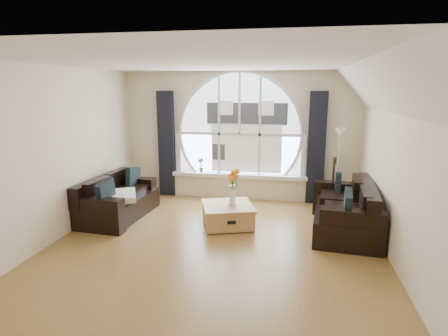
{
  "coord_description": "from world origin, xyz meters",
  "views": [
    {
      "loc": [
        1.08,
        -5.01,
        2.37
      ],
      "look_at": [
        0.0,
        0.9,
        1.05
      ],
      "focal_mm": 29.59,
      "sensor_mm": 36.0,
      "label": 1
    }
  ],
  "objects_px": {
    "sofa_left": "(119,196)",
    "coffee_chest": "(228,214)",
    "guitar": "(333,183)",
    "sofa_right": "(344,208)",
    "vase_flowers": "(232,183)",
    "potted_plant": "(201,165)",
    "floor_lamp": "(338,169)"
  },
  "relations": [
    {
      "from": "vase_flowers",
      "to": "guitar",
      "type": "relative_size",
      "value": 0.66
    },
    {
      "from": "floor_lamp",
      "to": "coffee_chest",
      "type": "bearing_deg",
      "value": -145.77
    },
    {
      "from": "sofa_left",
      "to": "potted_plant",
      "type": "height_order",
      "value": "potted_plant"
    },
    {
      "from": "coffee_chest",
      "to": "sofa_right",
      "type": "bearing_deg",
      "value": -15.89
    },
    {
      "from": "vase_flowers",
      "to": "floor_lamp",
      "type": "bearing_deg",
      "value": 35.05
    },
    {
      "from": "coffee_chest",
      "to": "floor_lamp",
      "type": "height_order",
      "value": "floor_lamp"
    },
    {
      "from": "vase_flowers",
      "to": "floor_lamp",
      "type": "height_order",
      "value": "floor_lamp"
    },
    {
      "from": "coffee_chest",
      "to": "vase_flowers",
      "type": "distance_m",
      "value": 0.56
    },
    {
      "from": "sofa_left",
      "to": "sofa_right",
      "type": "distance_m",
      "value": 4.01
    },
    {
      "from": "sofa_left",
      "to": "guitar",
      "type": "bearing_deg",
      "value": 21.55
    },
    {
      "from": "guitar",
      "to": "potted_plant",
      "type": "distance_m",
      "value": 2.79
    },
    {
      "from": "sofa_right",
      "to": "potted_plant",
      "type": "xyz_separation_m",
      "value": [
        -2.84,
        1.54,
        0.31
      ]
    },
    {
      "from": "coffee_chest",
      "to": "potted_plant",
      "type": "relative_size",
      "value": 2.67
    },
    {
      "from": "sofa_left",
      "to": "vase_flowers",
      "type": "height_order",
      "value": "vase_flowers"
    },
    {
      "from": "sofa_right",
      "to": "floor_lamp",
      "type": "bearing_deg",
      "value": 95.82
    },
    {
      "from": "guitar",
      "to": "sofa_left",
      "type": "bearing_deg",
      "value": -157.28
    },
    {
      "from": "sofa_right",
      "to": "vase_flowers",
      "type": "xyz_separation_m",
      "value": [
        -1.88,
        -0.09,
        0.36
      ]
    },
    {
      "from": "sofa_right",
      "to": "floor_lamp",
      "type": "relative_size",
      "value": 1.16
    },
    {
      "from": "coffee_chest",
      "to": "floor_lamp",
      "type": "xyz_separation_m",
      "value": [
        1.96,
        1.34,
        0.59
      ]
    },
    {
      "from": "sofa_left",
      "to": "coffee_chest",
      "type": "xyz_separation_m",
      "value": [
        2.05,
        -0.06,
        -0.19
      ]
    },
    {
      "from": "vase_flowers",
      "to": "guitar",
      "type": "xyz_separation_m",
      "value": [
        1.8,
        1.27,
        -0.23
      ]
    },
    {
      "from": "sofa_left",
      "to": "floor_lamp",
      "type": "distance_m",
      "value": 4.23
    },
    {
      "from": "sofa_right",
      "to": "coffee_chest",
      "type": "height_order",
      "value": "sofa_right"
    },
    {
      "from": "sofa_right",
      "to": "coffee_chest",
      "type": "xyz_separation_m",
      "value": [
        -1.96,
        -0.1,
        -0.19
      ]
    },
    {
      "from": "sofa_left",
      "to": "sofa_right",
      "type": "height_order",
      "value": "sofa_right"
    },
    {
      "from": "coffee_chest",
      "to": "potted_plant",
      "type": "distance_m",
      "value": 1.93
    },
    {
      "from": "sofa_left",
      "to": "coffee_chest",
      "type": "bearing_deg",
      "value": 2.57
    },
    {
      "from": "sofa_left",
      "to": "floor_lamp",
      "type": "bearing_deg",
      "value": 21.86
    },
    {
      "from": "sofa_right",
      "to": "potted_plant",
      "type": "relative_size",
      "value": 5.83
    },
    {
      "from": "sofa_right",
      "to": "guitar",
      "type": "height_order",
      "value": "guitar"
    },
    {
      "from": "floor_lamp",
      "to": "potted_plant",
      "type": "xyz_separation_m",
      "value": [
        -2.84,
        0.31,
        -0.09
      ]
    },
    {
      "from": "coffee_chest",
      "to": "guitar",
      "type": "distance_m",
      "value": 2.3
    }
  ]
}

